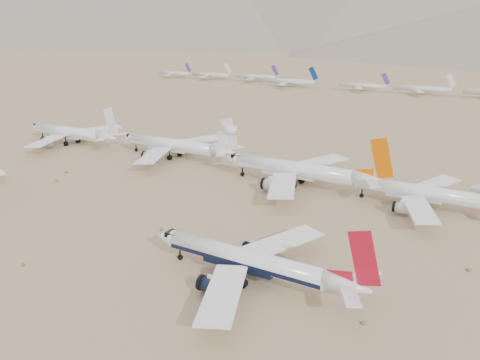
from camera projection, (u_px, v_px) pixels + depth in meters
The scene contains 8 objects.
ground at pixel (236, 290), 90.71m from camera, with size 7000.00×7000.00×0.00m, color #8B7051.
main_airliner at pixel (253, 262), 92.09m from camera, with size 46.12×45.05×16.28m.
row2_gold_tail at pixel (426, 194), 129.60m from camera, with size 45.03×44.04×16.03m.
row2_orange_tail at pixel (300, 170), 147.44m from camera, with size 53.42×52.26×19.06m.
row2_white_trijet at pixel (177, 145), 178.79m from camera, with size 51.94×50.76×18.41m.
row2_white_twin at pixel (72, 133), 200.38m from camera, with size 50.54×49.45×18.06m.
distant_storage_row at pixel (473, 91), 333.33m from camera, with size 612.18×62.14×15.47m.
desert_scrub at pixel (147, 352), 72.95m from camera, with size 261.14×125.80×0.65m.
Camera 1 is at (40.97, -68.13, 48.60)m, focal length 35.00 mm.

